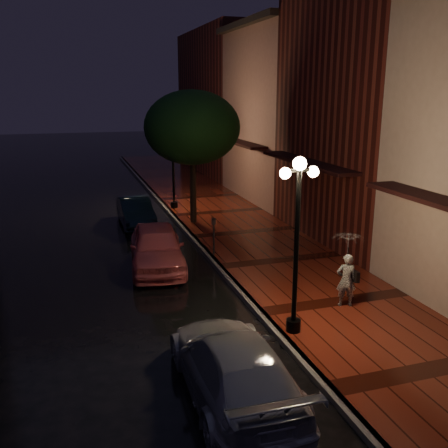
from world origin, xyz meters
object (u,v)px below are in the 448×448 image
object	(u,v)px
pink_car	(157,247)
navy_car	(135,212)
silver_car	(234,367)
woman_with_umbrella	(348,258)
streetlamp_far	(173,159)
street_tree	(192,130)
streetlamp_near	(297,236)
parking_meter	(214,233)

from	to	relation	value
pink_car	navy_car	world-z (taller)	pink_car
silver_car	woman_with_umbrella	bearing A→B (deg)	-144.19
streetlamp_far	street_tree	size ratio (longest dim) A/B	0.74
street_tree	streetlamp_far	bearing A→B (deg)	94.91
streetlamp_near	pink_car	world-z (taller)	streetlamp_near
streetlamp_far	woman_with_umbrella	size ratio (longest dim) A/B	2.07
navy_car	silver_car	size ratio (longest dim) A/B	0.82
streetlamp_near	silver_car	xyz separation A→B (m)	(-2.22, -1.96, -1.92)
streetlamp_far	navy_car	world-z (taller)	streetlamp_far
streetlamp_near	streetlamp_far	world-z (taller)	same
silver_car	pink_car	bearing A→B (deg)	-88.01
streetlamp_near	silver_car	bearing A→B (deg)	-138.49
woman_with_umbrella	parking_meter	distance (m)	5.76
woman_with_umbrella	navy_car	bearing A→B (deg)	-51.40
streetlamp_near	woman_with_umbrella	size ratio (longest dim) A/B	2.07
street_tree	navy_car	bearing A→B (deg)	162.44
streetlamp_near	street_tree	xyz separation A→B (m)	(0.26, 10.99, 1.64)
streetlamp_far	street_tree	bearing A→B (deg)	-85.09
street_tree	parking_meter	size ratio (longest dim) A/B	4.26
parking_meter	streetlamp_far	bearing A→B (deg)	89.38
streetlamp_near	streetlamp_far	bearing A→B (deg)	90.00
streetlamp_far	pink_car	world-z (taller)	streetlamp_far
streetlamp_near	street_tree	world-z (taller)	street_tree
streetlamp_far	parking_meter	xyz separation A→B (m)	(-0.20, -7.76, -1.63)
silver_car	parking_meter	distance (m)	8.45
woman_with_umbrella	parking_meter	bearing A→B (deg)	-50.17
streetlamp_far	silver_car	xyz separation A→B (m)	(-2.22, -15.96, -1.92)
street_tree	navy_car	size ratio (longest dim) A/B	1.52
street_tree	silver_car	bearing A→B (deg)	-100.82
woman_with_umbrella	streetlamp_far	bearing A→B (deg)	-64.06
street_tree	woman_with_umbrella	bearing A→B (deg)	-80.12
pink_car	parking_meter	xyz separation A→B (m)	(2.12, 0.32, 0.23)
navy_car	parking_meter	bearing A→B (deg)	-70.49
navy_car	silver_car	bearing A→B (deg)	-90.61
parking_meter	streetlamp_near	bearing A→B (deg)	-87.31
street_tree	navy_car	world-z (taller)	street_tree
woman_with_umbrella	silver_car	bearing A→B (deg)	51.76
street_tree	parking_meter	xyz separation A→B (m)	(-0.46, -4.75, -3.27)
silver_car	woman_with_umbrella	xyz separation A→B (m)	(4.23, 2.91, 0.85)
silver_car	streetlamp_far	bearing A→B (deg)	-96.67
pink_car	woman_with_umbrella	world-z (taller)	woman_with_umbrella
streetlamp_near	street_tree	size ratio (longest dim) A/B	0.74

